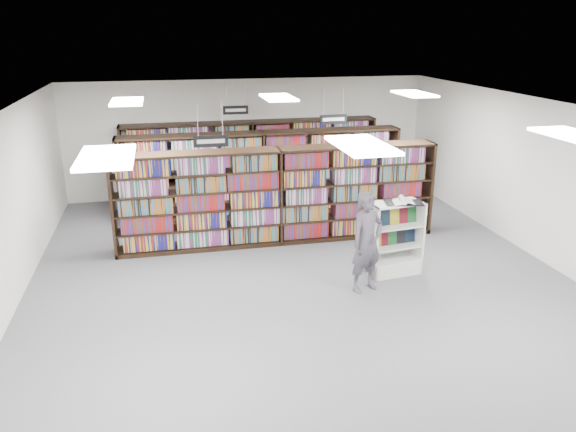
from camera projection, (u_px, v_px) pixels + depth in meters
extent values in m
plane|color=#4A4A4E|center=(301.00, 279.00, 10.65)|extent=(12.00, 12.00, 0.00)
cube|color=white|center=(302.00, 109.00, 9.62)|extent=(10.00, 12.00, 0.10)
cube|color=white|center=(250.00, 137.00, 15.68)|extent=(10.00, 0.10, 3.20)
cube|color=white|center=(479.00, 405.00, 4.59)|extent=(10.00, 0.10, 3.20)
cube|color=white|center=(3.00, 218.00, 9.09)|extent=(0.10, 12.00, 3.20)
cube|color=white|center=(545.00, 182.00, 11.18)|extent=(0.10, 12.00, 3.20)
cube|color=black|center=(279.00, 196.00, 12.16)|extent=(7.00, 0.60, 2.10)
cube|color=maroon|center=(279.00, 196.00, 12.16)|extent=(6.88, 0.42, 1.98)
cube|color=black|center=(263.00, 174.00, 14.01)|extent=(7.00, 0.60, 2.10)
cube|color=maroon|center=(263.00, 174.00, 14.01)|extent=(6.88, 0.42, 1.98)
cube|color=black|center=(252.00, 159.00, 15.58)|extent=(7.00, 0.60, 2.10)
cube|color=maroon|center=(252.00, 159.00, 15.58)|extent=(6.88, 0.42, 1.98)
cylinder|color=#B2B2B7|center=(197.00, 120.00, 10.28)|extent=(0.01, 0.01, 0.58)
cylinder|color=#B2B2B7|center=(222.00, 119.00, 10.37)|extent=(0.01, 0.01, 0.58)
cube|color=black|center=(211.00, 141.00, 10.45)|extent=(0.65, 0.02, 0.22)
cube|color=silver|center=(211.00, 141.00, 10.44)|extent=(0.52, 0.00, 0.08)
cylinder|color=#B2B2B7|center=(324.00, 102.00, 12.75)|extent=(0.01, 0.01, 0.58)
cylinder|color=#B2B2B7|center=(343.00, 101.00, 12.85)|extent=(0.01, 0.01, 0.58)
cube|color=black|center=(333.00, 119.00, 12.93)|extent=(0.65, 0.02, 0.22)
cube|color=silver|center=(334.00, 119.00, 12.92)|extent=(0.52, 0.00, 0.08)
cylinder|color=#B2B2B7|center=(226.00, 94.00, 14.18)|extent=(0.01, 0.01, 0.58)
cylinder|color=#B2B2B7|center=(244.00, 94.00, 14.28)|extent=(0.01, 0.01, 0.58)
cube|color=black|center=(236.00, 110.00, 14.36)|extent=(0.65, 0.02, 0.22)
cube|color=silver|center=(236.00, 110.00, 14.35)|extent=(0.52, 0.00, 0.08)
cube|color=white|center=(106.00, 157.00, 6.24)|extent=(0.60, 1.20, 0.04)
cube|color=white|center=(362.00, 145.00, 6.86)|extent=(0.60, 1.20, 0.04)
cube|color=white|center=(574.00, 135.00, 7.49)|extent=(0.60, 1.20, 0.04)
cube|color=white|center=(127.00, 102.00, 10.86)|extent=(0.60, 1.20, 0.04)
cube|color=white|center=(278.00, 97.00, 11.48)|extent=(0.60, 1.20, 0.04)
cube|color=white|center=(414.00, 94.00, 12.11)|extent=(0.60, 1.20, 0.04)
cube|color=white|center=(392.00, 265.00, 10.86)|extent=(1.08, 0.64, 0.31)
cube|color=white|center=(371.00, 241.00, 10.52)|extent=(0.10, 0.51, 1.43)
cube|color=white|center=(417.00, 235.00, 10.83)|extent=(0.10, 0.51, 1.43)
cube|color=white|center=(388.00, 234.00, 10.89)|extent=(1.02, 0.16, 1.43)
cube|color=white|center=(397.00, 203.00, 10.45)|extent=(1.08, 0.64, 0.03)
cube|color=white|center=(394.00, 246.00, 10.72)|extent=(1.00, 0.59, 0.02)
cube|color=white|center=(395.00, 225.00, 10.59)|extent=(1.00, 0.59, 0.02)
cube|color=black|center=(376.00, 219.00, 10.46)|extent=(0.21, 0.10, 0.31)
cube|color=#0F1F31|center=(385.00, 218.00, 10.52)|extent=(0.21, 0.10, 0.31)
cube|color=gold|center=(394.00, 216.00, 10.58)|extent=(0.21, 0.10, 0.31)
cube|color=maroon|center=(403.00, 215.00, 10.65)|extent=(0.21, 0.10, 0.31)
cube|color=#1A5725|center=(412.00, 214.00, 10.71)|extent=(0.21, 0.10, 0.31)
cube|color=gold|center=(376.00, 240.00, 10.60)|extent=(0.23, 0.09, 0.29)
cube|color=maroon|center=(384.00, 238.00, 10.66)|extent=(0.23, 0.09, 0.29)
cube|color=#1A5725|center=(393.00, 237.00, 10.72)|extent=(0.23, 0.09, 0.29)
cube|color=black|center=(401.00, 236.00, 10.78)|extent=(0.23, 0.09, 0.29)
cube|color=#0F1F31|center=(410.00, 235.00, 10.84)|extent=(0.23, 0.09, 0.29)
cube|color=black|center=(404.00, 203.00, 10.40)|extent=(0.76, 0.54, 0.02)
cube|color=white|center=(395.00, 203.00, 10.36)|extent=(0.38, 0.43, 0.06)
cube|color=white|center=(412.00, 201.00, 10.43)|extent=(0.38, 0.43, 0.08)
cylinder|color=white|center=(403.00, 200.00, 10.37)|extent=(0.17, 0.37, 0.10)
imported|color=#4B454F|center=(367.00, 242.00, 9.92)|extent=(0.78, 0.65, 1.84)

